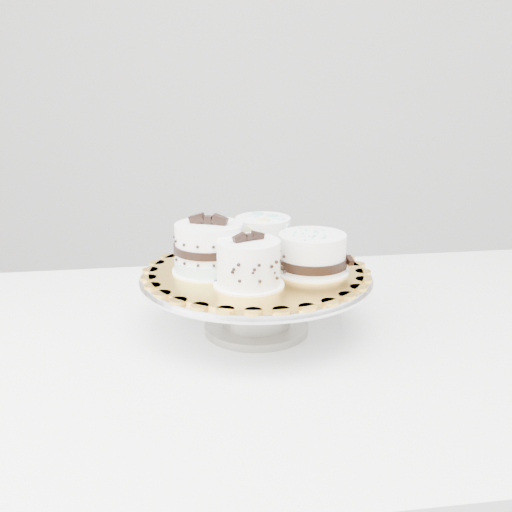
{
  "coord_description": "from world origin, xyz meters",
  "views": [
    {
      "loc": [
        -0.09,
        -0.87,
        1.16
      ],
      "look_at": [
        -0.11,
        0.05,
        0.87
      ],
      "focal_mm": 45.0,
      "sensor_mm": 36.0,
      "label": 1
    }
  ],
  "objects_px": {
    "cake_swirl": "(249,264)",
    "cake_dots": "(263,237)",
    "table": "(291,387)",
    "cake_ribbon": "(313,254)",
    "cake_stand": "(256,291)",
    "cake_board": "(256,271)",
    "cake_banded": "(209,250)"
  },
  "relations": [
    {
      "from": "table",
      "to": "cake_banded",
      "type": "bearing_deg",
      "value": 159.09
    },
    {
      "from": "cake_swirl",
      "to": "cake_ribbon",
      "type": "relative_size",
      "value": 0.95
    },
    {
      "from": "cake_board",
      "to": "cake_stand",
      "type": "bearing_deg",
      "value": 180.0
    },
    {
      "from": "cake_dots",
      "to": "cake_swirl",
      "type": "bearing_deg",
      "value": -109.33
    },
    {
      "from": "table",
      "to": "cake_ribbon",
      "type": "height_order",
      "value": "cake_ribbon"
    },
    {
      "from": "cake_board",
      "to": "cake_swirl",
      "type": "distance_m",
      "value": 0.08
    },
    {
      "from": "table",
      "to": "cake_ribbon",
      "type": "bearing_deg",
      "value": 31.86
    },
    {
      "from": "cake_board",
      "to": "cake_banded",
      "type": "height_order",
      "value": "cake_banded"
    },
    {
      "from": "table",
      "to": "cake_banded",
      "type": "relative_size",
      "value": 10.58
    },
    {
      "from": "cake_board",
      "to": "cake_banded",
      "type": "bearing_deg",
      "value": -173.97
    },
    {
      "from": "cake_ribbon",
      "to": "table",
      "type": "bearing_deg",
      "value": -158.0
    },
    {
      "from": "cake_stand",
      "to": "cake_banded",
      "type": "height_order",
      "value": "cake_banded"
    },
    {
      "from": "cake_board",
      "to": "cake_banded",
      "type": "distance_m",
      "value": 0.08
    },
    {
      "from": "table",
      "to": "cake_swirl",
      "type": "relative_size",
      "value": 10.58
    },
    {
      "from": "table",
      "to": "cake_banded",
      "type": "height_order",
      "value": "cake_banded"
    },
    {
      "from": "table",
      "to": "cake_ribbon",
      "type": "relative_size",
      "value": 10.04
    },
    {
      "from": "cake_ribbon",
      "to": "cake_dots",
      "type": "bearing_deg",
      "value": 115.8
    },
    {
      "from": "cake_stand",
      "to": "table",
      "type": "bearing_deg",
      "value": -30.12
    },
    {
      "from": "cake_swirl",
      "to": "cake_dots",
      "type": "relative_size",
      "value": 1.11
    },
    {
      "from": "cake_stand",
      "to": "cake_dots",
      "type": "relative_size",
      "value": 3.21
    },
    {
      "from": "cake_board",
      "to": "cake_dots",
      "type": "xyz_separation_m",
      "value": [
        0.01,
        0.07,
        0.04
      ]
    },
    {
      "from": "table",
      "to": "cake_swirl",
      "type": "xyz_separation_m",
      "value": [
        -0.06,
        -0.04,
        0.21
      ]
    },
    {
      "from": "table",
      "to": "cake_swirl",
      "type": "height_order",
      "value": "cake_swirl"
    },
    {
      "from": "cake_banded",
      "to": "cake_dots",
      "type": "height_order",
      "value": "cake_banded"
    },
    {
      "from": "cake_stand",
      "to": "cake_swirl",
      "type": "height_order",
      "value": "cake_swirl"
    },
    {
      "from": "table",
      "to": "cake_dots",
      "type": "xyz_separation_m",
      "value": [
        -0.05,
        0.1,
        0.21
      ]
    },
    {
      "from": "table",
      "to": "cake_dots",
      "type": "bearing_deg",
      "value": 104.13
    },
    {
      "from": "cake_board",
      "to": "cake_ribbon",
      "type": "bearing_deg",
      "value": -2.89
    },
    {
      "from": "cake_swirl",
      "to": "cake_dots",
      "type": "height_order",
      "value": "cake_swirl"
    },
    {
      "from": "cake_swirl",
      "to": "cake_dots",
      "type": "xyz_separation_m",
      "value": [
        0.02,
        0.14,
        0.0
      ]
    },
    {
      "from": "cake_banded",
      "to": "cake_ribbon",
      "type": "height_order",
      "value": "cake_banded"
    },
    {
      "from": "cake_stand",
      "to": "cake_dots",
      "type": "height_order",
      "value": "cake_dots"
    }
  ]
}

